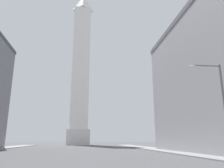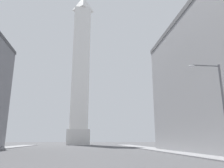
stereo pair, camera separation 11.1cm
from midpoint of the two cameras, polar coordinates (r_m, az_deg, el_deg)
sidewalk_right at (r=37.15m, az=17.92°, el=-16.66°), size 5.00×106.91×0.15m
obelisk at (r=95.84m, az=-8.07°, el=4.34°), size 9.00×9.00×67.90m
street_lamp at (r=22.09m, az=26.17°, el=-3.94°), size 3.12×0.36×8.90m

